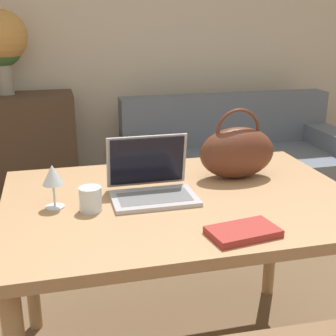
# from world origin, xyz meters

# --- Properties ---
(wall_back) EXTENTS (10.00, 0.06, 2.70)m
(wall_back) POSITION_xyz_m (0.00, 3.08, 1.35)
(wall_back) COLOR beige
(wall_back) RESTS_ON ground_plane
(dining_table) EXTENTS (1.33, 0.95, 0.77)m
(dining_table) POSITION_xyz_m (0.09, 0.76, 0.69)
(dining_table) COLOR #A87F56
(dining_table) RESTS_ON ground_plane
(couch) EXTENTS (1.73, 0.89, 0.82)m
(couch) POSITION_xyz_m (1.00, 2.40, 0.28)
(couch) COLOR slate
(couch) RESTS_ON ground_plane
(sideboard) EXTENTS (1.03, 0.40, 0.87)m
(sideboard) POSITION_xyz_m (-0.72, 2.79, 0.43)
(sideboard) COLOR #4C3828
(sideboard) RESTS_ON ground_plane
(laptop) EXTENTS (0.31, 0.25, 0.22)m
(laptop) POSITION_xyz_m (-0.02, 0.81, 0.83)
(laptop) COLOR #ADADB2
(laptop) RESTS_ON dining_table
(drinking_glass) EXTENTS (0.08, 0.08, 0.09)m
(drinking_glass) POSITION_xyz_m (-0.26, 0.71, 0.82)
(drinking_glass) COLOR silver
(drinking_glass) RESTS_ON dining_table
(wine_glass) EXTENTS (0.07, 0.07, 0.16)m
(wine_glass) POSITION_xyz_m (-0.38, 0.77, 0.89)
(wine_glass) COLOR silver
(wine_glass) RESTS_ON dining_table
(handbag) EXTENTS (0.32, 0.17, 0.30)m
(handbag) POSITION_xyz_m (0.37, 0.92, 0.88)
(handbag) COLOR #592D1E
(handbag) RESTS_ON dining_table
(flower_vase) EXTENTS (0.38, 0.38, 0.61)m
(flower_vase) POSITION_xyz_m (-0.68, 2.83, 1.25)
(flower_vase) COLOR #9E998E
(flower_vase) RESTS_ON sideboard
(book) EXTENTS (0.23, 0.16, 0.02)m
(book) POSITION_xyz_m (0.18, 0.40, 0.78)
(book) COLOR maroon
(book) RESTS_ON dining_table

